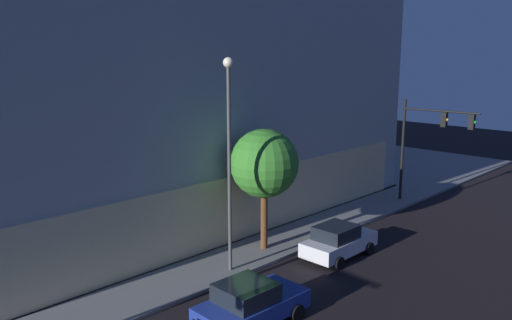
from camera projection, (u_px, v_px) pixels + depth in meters
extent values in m
cube|color=#4C4C51|center=(132.00, 199.00, 34.91)|extent=(30.96, 21.97, 0.15)
cube|color=beige|center=(242.00, 205.00, 27.32)|extent=(27.50, 0.60, 3.45)
cube|color=#A6AAAA|center=(125.00, 62.00, 33.10)|extent=(30.56, 21.57, 17.88)
cylinder|color=black|center=(403.00, 150.00, 34.05)|extent=(0.18, 0.18, 6.59)
cylinder|color=black|center=(441.00, 111.00, 31.94)|extent=(0.28, 4.77, 0.12)
cube|color=black|center=(444.00, 120.00, 31.88)|extent=(0.33, 0.33, 0.90)
sphere|color=yellow|center=(447.00, 120.00, 31.76)|extent=(0.18, 0.18, 0.18)
cube|color=black|center=(472.00, 122.00, 30.78)|extent=(0.33, 0.33, 0.90)
sphere|color=green|center=(475.00, 122.00, 30.66)|extent=(0.18, 0.18, 0.18)
cylinder|color=#4C4C4C|center=(229.00, 172.00, 22.47)|extent=(0.16, 0.16, 8.97)
sphere|color=#F9EFC6|center=(228.00, 63.00, 21.54)|extent=(0.44, 0.44, 0.44)
cylinder|color=brown|center=(264.00, 219.00, 25.67)|extent=(0.34, 0.34, 2.96)
sphere|color=#37852A|center=(264.00, 163.00, 25.11)|extent=(3.34, 3.34, 3.34)
cube|color=navy|center=(252.00, 307.00, 18.88)|extent=(4.25, 2.11, 0.67)
cube|color=black|center=(246.00, 292.00, 18.53)|extent=(1.94, 1.84, 0.66)
cube|color=#F9F4CC|center=(279.00, 285.00, 20.69)|extent=(0.13, 0.20, 0.12)
cube|color=#F9F4CC|center=(302.00, 294.00, 19.85)|extent=(0.13, 0.20, 0.12)
cylinder|color=black|center=(259.00, 295.00, 20.53)|extent=(0.65, 0.26, 0.64)
cylinder|color=black|center=(297.00, 313.00, 19.13)|extent=(0.65, 0.26, 0.64)
cylinder|color=black|center=(207.00, 318.00, 18.76)|extent=(0.65, 0.26, 0.64)
cube|color=silver|center=(339.00, 244.00, 25.13)|extent=(4.07, 1.76, 0.70)
cube|color=black|center=(336.00, 232.00, 24.78)|extent=(1.94, 1.58, 0.63)
cube|color=#F9F4CC|center=(353.00, 231.00, 26.88)|extent=(0.12, 0.20, 0.12)
cube|color=#F9F4CC|center=(371.00, 236.00, 26.16)|extent=(0.12, 0.20, 0.12)
cylinder|color=black|center=(339.00, 240.00, 26.68)|extent=(0.60, 0.24, 0.60)
cylinder|color=black|center=(369.00, 248.00, 25.48)|extent=(0.60, 0.24, 0.60)
cylinder|color=black|center=(308.00, 253.00, 24.91)|extent=(0.60, 0.24, 0.60)
cylinder|color=black|center=(339.00, 263.00, 23.71)|extent=(0.60, 0.24, 0.60)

